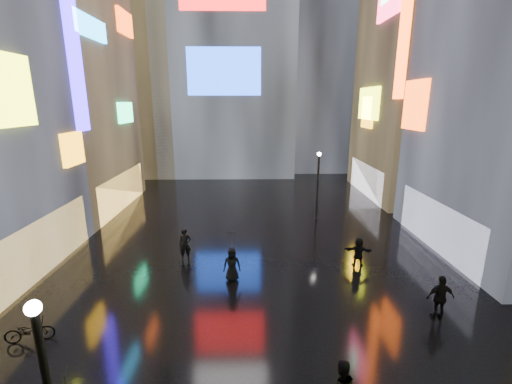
{
  "coord_description": "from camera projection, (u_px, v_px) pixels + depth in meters",
  "views": [
    {
      "loc": [
        -0.27,
        -2.3,
        8.75
      ],
      "look_at": [
        0.0,
        12.0,
        5.0
      ],
      "focal_mm": 24.0,
      "sensor_mm": 36.0,
      "label": 1
    }
  ],
  "objects": [
    {
      "name": "ground",
      "position": [
        254.0,
        232.0,
        23.79
      ],
      "size": [
        140.0,
        140.0,
        0.0
      ],
      "primitive_type": "plane",
      "color": "black",
      "rests_on": "ground"
    },
    {
      "name": "pedestrian_4",
      "position": [
        232.0,
        265.0,
        17.12
      ],
      "size": [
        0.87,
        0.58,
        1.76
      ],
      "primitive_type": "imported",
      "rotation": [
        0.0,
        0.0,
        0.02
      ],
      "color": "black",
      "rests_on": "ground"
    },
    {
      "name": "pedestrian_3",
      "position": [
        440.0,
        297.0,
        14.1
      ],
      "size": [
        1.13,
        0.48,
        1.92
      ],
      "primitive_type": "imported",
      "rotation": [
        0.0,
        0.0,
        3.13
      ],
      "color": "black",
      "rests_on": "ground"
    },
    {
      "name": "pedestrian_6",
      "position": [
        185.0,
        245.0,
        19.35
      ],
      "size": [
        0.76,
        0.56,
        1.89
      ],
      "primitive_type": "imported",
      "rotation": [
        0.0,
        0.0,
        0.17
      ],
      "color": "black",
      "rests_on": "ground"
    },
    {
      "name": "umbrella_2",
      "position": [
        232.0,
        240.0,
        16.79
      ],
      "size": [
        1.33,
        1.33,
        0.86
      ],
      "primitive_type": "imported",
      "rotation": [
        0.0,
        0.0,
        5.55
      ],
      "color": "black",
      "rests_on": "pedestrian_4"
    },
    {
      "name": "tower_flank_left",
      "position": [
        136.0,
        66.0,
        41.51
      ],
      "size": [
        10.0,
        10.0,
        26.0
      ],
      "primitive_type": "cube",
      "color": "black",
      "rests_on": "ground"
    },
    {
      "name": "tower_flank_right",
      "position": [
        320.0,
        37.0,
        44.79
      ],
      "size": [
        12.0,
        12.0,
        34.0
      ],
      "primitive_type": "cube",
      "color": "black",
      "rests_on": "ground"
    },
    {
      "name": "building_left_far",
      "position": [
        47.0,
        73.0,
        26.51
      ],
      "size": [
        10.28,
        12.0,
        22.0
      ],
      "color": "black",
      "rests_on": "ground"
    },
    {
      "name": "lamp_far",
      "position": [
        318.0,
        182.0,
        25.81
      ],
      "size": [
        0.3,
        0.3,
        5.2
      ],
      "color": "black",
      "rests_on": "ground"
    },
    {
      "name": "building_right_far",
      "position": [
        433.0,
        41.0,
        30.21
      ],
      "size": [
        10.28,
        12.0,
        28.0
      ],
      "color": "black",
      "rests_on": "ground"
    },
    {
      "name": "pedestrian_5",
      "position": [
        358.0,
        252.0,
        18.72
      ],
      "size": [
        1.59,
        0.77,
        1.64
      ],
      "primitive_type": "imported",
      "rotation": [
        0.0,
        0.0,
        2.95
      ],
      "color": "black",
      "rests_on": "ground"
    },
    {
      "name": "bicycle",
      "position": [
        29.0,
        331.0,
        12.83
      ],
      "size": [
        1.82,
        0.97,
        0.91
      ],
      "primitive_type": "imported",
      "rotation": [
        0.0,
        0.0,
        1.8
      ],
      "color": "black",
      "rests_on": "ground"
    }
  ]
}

